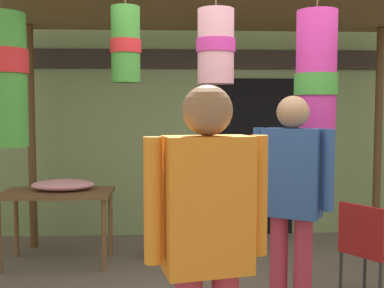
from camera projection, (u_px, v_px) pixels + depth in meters
The scene contains 8 objects.
shop_facade at pixel (219, 94), 6.10m from camera, with size 12.83×0.29×3.61m.
market_stall_canopy at pixel (215, 19), 4.37m from camera, with size 4.58×2.27×2.81m.
display_table at pixel (57, 201), 4.88m from camera, with size 1.12×0.63×0.77m.
flower_heap_on_table at pixel (64, 185), 4.93m from camera, with size 0.65×0.45×0.11m.
folding_chair at pixel (368, 244), 3.88m from camera, with size 0.56×0.56×0.84m.
wicker_basket_by_table at pixel (162, 249), 5.10m from camera, with size 0.38×0.38×0.20m, color olive.
vendor_in_orange at pixel (292, 193), 3.39m from camera, with size 0.52×0.40×1.70m.
shopper_by_bananas at pixel (207, 236), 2.20m from camera, with size 0.58×0.30×1.72m.
Camera 1 is at (-0.65, -3.62, 1.61)m, focal length 44.19 mm.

